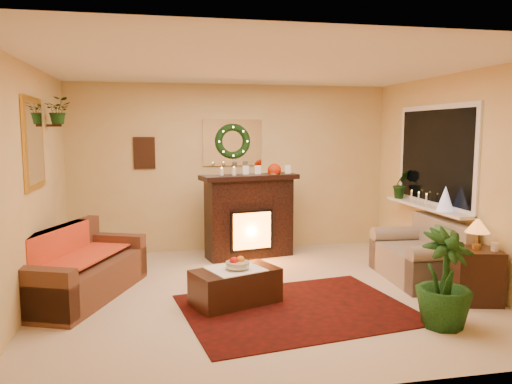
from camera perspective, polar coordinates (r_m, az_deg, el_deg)
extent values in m
plane|color=beige|center=(5.95, 0.67, -11.48)|extent=(5.00, 5.00, 0.00)
plane|color=white|center=(5.68, 0.71, 14.23)|extent=(5.00, 5.00, 0.00)
plane|color=#EFD88C|center=(7.87, -2.71, 2.76)|extent=(5.00, 5.00, 0.00)
plane|color=#EFD88C|center=(3.52, 8.34, -2.70)|extent=(5.00, 5.00, 0.00)
plane|color=#EFD88C|center=(5.70, -24.70, 0.46)|extent=(4.50, 4.50, 0.00)
plane|color=#EFD88C|center=(6.65, 22.27, 1.44)|extent=(4.50, 4.50, 0.00)
cube|color=#48170B|center=(5.45, 4.69, -13.19)|extent=(2.56, 2.07, 0.01)
cube|color=#51291A|center=(6.04, -19.37, -7.33)|extent=(1.43, 1.98, 0.78)
cube|color=red|center=(6.20, -19.70, -6.75)|extent=(0.76, 1.23, 0.02)
cube|color=black|center=(7.46, -0.79, -3.29)|extent=(1.33, 0.65, 1.17)
sphere|color=red|center=(7.45, 2.11, 2.51)|extent=(0.20, 0.20, 0.20)
cylinder|color=white|center=(7.25, -3.95, 2.06)|extent=(0.06, 0.06, 0.17)
cylinder|color=white|center=(7.27, -2.53, 2.08)|extent=(0.06, 0.06, 0.18)
cube|color=white|center=(7.83, -2.71, 5.66)|extent=(0.92, 0.02, 0.72)
torus|color=#194719|center=(7.79, -2.67, 5.80)|extent=(0.55, 0.11, 0.55)
cube|color=#381E11|center=(7.75, -12.64, 4.38)|extent=(0.32, 0.03, 0.48)
cube|color=gold|center=(5.96, -24.08, 5.10)|extent=(0.03, 0.84, 1.00)
imported|color=#194719|center=(6.67, -21.57, 7.25)|extent=(0.33, 0.28, 0.36)
cube|color=tan|center=(6.69, 18.04, -6.00)|extent=(0.83, 1.37, 0.77)
cube|color=white|center=(7.09, 19.82, 3.89)|extent=(0.03, 1.86, 1.36)
cube|color=black|center=(7.08, 19.71, 3.89)|extent=(0.02, 1.70, 1.22)
cube|color=white|center=(7.10, 18.86, -1.58)|extent=(0.22, 1.86, 0.04)
cone|color=white|center=(6.66, 20.82, -0.74)|extent=(0.22, 0.22, 0.33)
imported|color=#14370D|center=(7.66, 16.22, 0.75)|extent=(0.30, 0.24, 0.55)
cylinder|color=#3E2718|center=(7.86, 2.30, -4.43)|extent=(0.53, 0.53, 0.66)
cone|color=beige|center=(7.78, 2.20, -0.40)|extent=(0.32, 0.32, 0.49)
cube|color=black|center=(6.10, 23.67, -8.97)|extent=(0.59, 0.59, 0.60)
cone|color=#FF9A09|center=(5.96, 23.94, -4.63)|extent=(0.26, 0.26, 0.38)
cube|color=black|center=(5.55, -2.37, -10.58)|extent=(1.04, 0.80, 0.39)
cylinder|color=beige|center=(5.45, -2.13, -8.28)|extent=(0.26, 0.26, 0.06)
imported|color=#133311|center=(5.18, 20.72, -9.56)|extent=(1.96, 1.96, 2.85)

